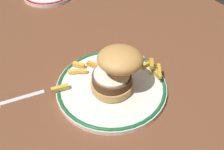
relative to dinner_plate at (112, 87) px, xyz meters
The scene contains 5 objects.
ground_plane 3.82cm from the dinner_plate, 94.85° to the left, with size 145.80×104.59×4.00cm, color brown.
dinner_plate is the anchor object (origin of this frame).
burger 6.36cm from the dinner_plate, 16.36° to the left, with size 13.91×13.85×11.11cm.
fries_pile 5.89cm from the dinner_plate, 133.78° to the left, with size 16.73×25.52×2.83cm.
fork 23.05cm from the dinner_plate, 112.39° to the right, with size 3.53×14.44×0.36cm.
Camera 1 is at (33.59, -23.12, 42.31)cm, focal length 39.46 mm.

